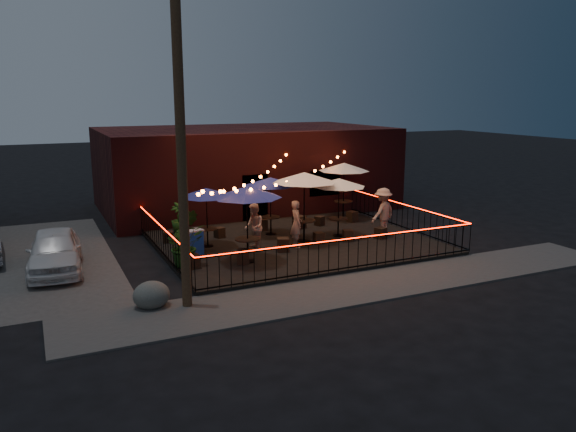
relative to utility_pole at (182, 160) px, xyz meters
name	(u,v)px	position (x,y,z in m)	size (l,w,h in m)	color
ground	(319,258)	(5.40, 2.60, -4.00)	(110.00, 110.00, 0.00)	black
patio	(294,243)	(5.40, 4.60, -3.92)	(10.00, 8.00, 0.15)	black
sidewalk	(369,285)	(5.40, -0.65, -3.98)	(18.00, 2.50, 0.05)	#3B3736
brick_building	(245,167)	(6.40, 12.59, -2.00)	(14.00, 8.00, 4.00)	#340E10
utility_pole	(182,160)	(0.00, 0.00, 0.00)	(0.26, 0.26, 8.00)	#3B2318
fence_front	(348,254)	(5.40, 0.60, -3.34)	(10.00, 0.04, 1.04)	black
fence_left	(163,242)	(0.40, 4.60, -3.34)	(0.04, 8.00, 1.04)	black
fence_right	(402,216)	(10.40, 4.60, -3.34)	(0.04, 8.00, 1.04)	black
festoon_lights	(273,183)	(4.39, 4.30, -1.48)	(10.02, 8.72, 1.32)	#E55815
cafe_table_0	(247,193)	(2.82, 2.81, -1.51)	(2.97, 2.97, 2.56)	black
cafe_table_1	(206,193)	(2.17, 5.24, -1.86)	(2.45, 2.45, 2.18)	black
cafe_table_2	(304,178)	(5.73, 4.42, -1.43)	(2.95, 2.95, 2.65)	black
cafe_table_3	(271,182)	(5.01, 5.96, -1.75)	(2.26, 2.26, 2.30)	black
cafe_table_4	(339,183)	(7.32, 4.59, -1.75)	(2.56, 2.56, 2.30)	black
cafe_table_5	(344,168)	(9.20, 7.40, -1.56)	(2.60, 2.60, 2.51)	black
bistro_chair_0	(193,261)	(0.98, 2.88, -3.63)	(0.37, 0.37, 0.44)	black
bistro_chair_1	(243,256)	(2.61, 2.69, -3.61)	(0.40, 0.40, 0.48)	black
bistro_chair_2	(168,237)	(0.99, 6.43, -3.64)	(0.35, 0.35, 0.42)	black
bistro_chair_3	(220,233)	(2.97, 6.31, -3.65)	(0.34, 0.34, 0.40)	black
bistro_chair_4	(283,245)	(4.41, 3.46, -3.61)	(0.41, 0.41, 0.49)	black
bistro_chair_5	(319,238)	(6.08, 3.89, -3.64)	(0.36, 0.36, 0.42)	black
bistro_chair_6	(263,225)	(4.99, 6.73, -3.62)	(0.39, 0.39, 0.47)	black
bistro_chair_7	(299,222)	(6.50, 6.42, -3.59)	(0.44, 0.44, 0.52)	black
bistro_chair_8	(348,236)	(7.26, 3.73, -3.63)	(0.36, 0.36, 0.43)	black
bistro_chair_9	(381,233)	(8.61, 3.53, -3.63)	(0.36, 0.36, 0.43)	black
bistro_chair_10	(320,221)	(7.51, 6.50, -3.65)	(0.34, 0.34, 0.40)	black
bistro_chair_11	(352,217)	(9.14, 6.54, -3.62)	(0.39, 0.39, 0.46)	black
patron_a	(296,224)	(5.11, 3.82, -2.99)	(0.63, 0.41, 1.73)	tan
patron_b	(254,227)	(3.57, 4.12, -3.01)	(0.82, 0.64, 1.69)	tan
patron_c	(383,212)	(8.92, 3.88, -2.89)	(1.24, 0.71, 1.91)	tan
potted_shrub_a	(185,245)	(0.80, 3.25, -3.16)	(1.24, 1.07, 1.37)	#0A360D
potted_shrub_b	(187,228)	(1.48, 5.48, -3.15)	(0.77, 0.62, 1.41)	#0F3E11
potted_shrub_c	(180,218)	(1.75, 7.67, -3.22)	(0.71, 0.71, 1.26)	#12340D
cooler	(193,242)	(1.39, 4.41, -3.40)	(0.76, 0.61, 0.89)	#1C45BA
boulder	(151,295)	(-0.89, 0.32, -3.63)	(0.94, 0.80, 0.74)	#4D4D48
car_white	(55,251)	(-3.05, 4.90, -3.31)	(1.62, 4.04, 1.37)	silver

